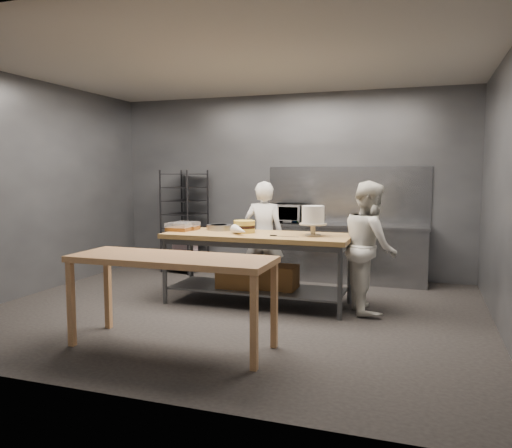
{
  "coord_description": "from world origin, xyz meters",
  "views": [
    {
      "loc": [
        2.21,
        -5.62,
        1.7
      ],
      "look_at": [
        0.17,
        0.37,
        1.05
      ],
      "focal_mm": 35.0,
      "sensor_mm": 36.0,
      "label": 1
    }
  ],
  "objects_px": {
    "speed_rack": "(185,222)",
    "microwave": "(287,213)",
    "work_table": "(257,260)",
    "layer_cake": "(244,227)",
    "near_counter": "(171,265)",
    "frosted_cake_stand": "(313,217)",
    "chef_behind": "(264,236)",
    "chef_right": "(370,247)"
  },
  "relations": [
    {
      "from": "layer_cake",
      "to": "frosted_cake_stand",
      "type": "bearing_deg",
      "value": -2.51
    },
    {
      "from": "frosted_cake_stand",
      "to": "layer_cake",
      "type": "bearing_deg",
      "value": 177.49
    },
    {
      "from": "work_table",
      "to": "layer_cake",
      "type": "relative_size",
      "value": 8.62
    },
    {
      "from": "microwave",
      "to": "near_counter",
      "type": "bearing_deg",
      "value": -93.04
    },
    {
      "from": "chef_behind",
      "to": "microwave",
      "type": "height_order",
      "value": "chef_behind"
    },
    {
      "from": "layer_cake",
      "to": "chef_right",
      "type": "bearing_deg",
      "value": 2.31
    },
    {
      "from": "chef_behind",
      "to": "layer_cake",
      "type": "relative_size",
      "value": 5.69
    },
    {
      "from": "work_table",
      "to": "speed_rack",
      "type": "relative_size",
      "value": 1.37
    },
    {
      "from": "near_counter",
      "to": "chef_behind",
      "type": "relative_size",
      "value": 1.26
    },
    {
      "from": "microwave",
      "to": "frosted_cake_stand",
      "type": "relative_size",
      "value": 1.44
    },
    {
      "from": "chef_right",
      "to": "layer_cake",
      "type": "height_order",
      "value": "chef_right"
    },
    {
      "from": "speed_rack",
      "to": "microwave",
      "type": "distance_m",
      "value": 1.83
    },
    {
      "from": "work_table",
      "to": "microwave",
      "type": "distance_m",
      "value": 1.83
    },
    {
      "from": "near_counter",
      "to": "chef_behind",
      "type": "distance_m",
      "value": 2.53
    },
    {
      "from": "speed_rack",
      "to": "work_table",
      "type": "bearing_deg",
      "value": -41.78
    },
    {
      "from": "work_table",
      "to": "speed_rack",
      "type": "bearing_deg",
      "value": 138.22
    },
    {
      "from": "frosted_cake_stand",
      "to": "layer_cake",
      "type": "distance_m",
      "value": 0.94
    },
    {
      "from": "chef_behind",
      "to": "microwave",
      "type": "xyz_separation_m",
      "value": [
        0.06,
        1.04,
        0.26
      ]
    },
    {
      "from": "speed_rack",
      "to": "frosted_cake_stand",
      "type": "distance_m",
      "value": 3.13
    },
    {
      "from": "work_table",
      "to": "frosted_cake_stand",
      "type": "distance_m",
      "value": 0.94
    },
    {
      "from": "chef_behind",
      "to": "speed_rack",
      "type": "bearing_deg",
      "value": -31.99
    },
    {
      "from": "speed_rack",
      "to": "chef_right",
      "type": "relative_size",
      "value": 1.09
    },
    {
      "from": "chef_behind",
      "to": "chef_right",
      "type": "height_order",
      "value": "chef_right"
    },
    {
      "from": "work_table",
      "to": "near_counter",
      "type": "bearing_deg",
      "value": -98.19
    },
    {
      "from": "chef_right",
      "to": "frosted_cake_stand",
      "type": "relative_size",
      "value": 4.28
    },
    {
      "from": "work_table",
      "to": "layer_cake",
      "type": "xyz_separation_m",
      "value": [
        -0.19,
        0.05,
        0.43
      ]
    },
    {
      "from": "chef_right",
      "to": "layer_cake",
      "type": "bearing_deg",
      "value": 73.15
    },
    {
      "from": "microwave",
      "to": "layer_cake",
      "type": "bearing_deg",
      "value": -93.88
    },
    {
      "from": "near_counter",
      "to": "frosted_cake_stand",
      "type": "height_order",
      "value": "frosted_cake_stand"
    },
    {
      "from": "near_counter",
      "to": "work_table",
      "type": "bearing_deg",
      "value": 81.81
    },
    {
      "from": "speed_rack",
      "to": "near_counter",
      "type": "bearing_deg",
      "value": -64.96
    },
    {
      "from": "microwave",
      "to": "frosted_cake_stand",
      "type": "height_order",
      "value": "frosted_cake_stand"
    },
    {
      "from": "work_table",
      "to": "chef_right",
      "type": "distance_m",
      "value": 1.44
    },
    {
      "from": "near_counter",
      "to": "frosted_cake_stand",
      "type": "bearing_deg",
      "value": 61.18
    },
    {
      "from": "speed_rack",
      "to": "microwave",
      "type": "bearing_deg",
      "value": 2.52
    },
    {
      "from": "chef_behind",
      "to": "work_table",
      "type": "bearing_deg",
      "value": 97.14
    },
    {
      "from": "microwave",
      "to": "speed_rack",
      "type": "bearing_deg",
      "value": -177.48
    },
    {
      "from": "work_table",
      "to": "frosted_cake_stand",
      "type": "bearing_deg",
      "value": 0.84
    },
    {
      "from": "near_counter",
      "to": "microwave",
      "type": "relative_size",
      "value": 3.69
    },
    {
      "from": "work_table",
      "to": "microwave",
      "type": "height_order",
      "value": "microwave"
    },
    {
      "from": "work_table",
      "to": "near_counter",
      "type": "relative_size",
      "value": 1.2
    },
    {
      "from": "chef_behind",
      "to": "frosted_cake_stand",
      "type": "bearing_deg",
      "value": 137.41
    }
  ]
}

